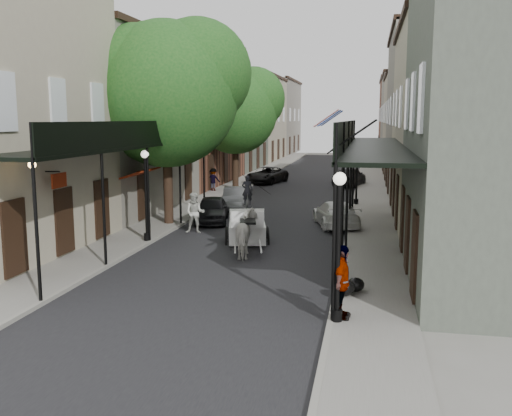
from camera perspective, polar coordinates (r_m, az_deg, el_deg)
The scene contains 24 objects.
ground at distance 17.16m, azimuth -5.51°, elevation -8.36°, with size 140.00×140.00×0.00m, color gray.
road at distance 36.36m, azimuth 3.56°, elevation 0.88°, with size 8.00×90.00×0.01m, color black.
sidewalk_left at distance 37.34m, azimuth -4.06°, elevation 1.17°, with size 2.20×90.00×0.12m, color gray.
sidewalk_right at distance 36.04m, azimuth 11.47°, elevation 0.74°, with size 2.20×90.00×0.12m, color gray.
building_row_left at distance 47.60m, azimuth -5.16°, elevation 9.10°, with size 5.00×80.00×10.50m, color #A8A086.
building_row_right at distance 45.84m, azimuth 16.20°, elevation 8.79°, with size 5.00×80.00×10.50m, color gray.
gallery_left at distance 24.62m, azimuth -11.72°, elevation 6.34°, with size 2.20×18.05×4.88m.
gallery_right at distance 22.69m, azimuth 11.32°, elevation 6.14°, with size 2.20×18.05×4.88m.
tree_near at distance 27.41m, azimuth -8.07°, elevation 11.77°, with size 7.31×6.80×9.63m.
tree_far at distance 40.87m, azimuth -1.55°, elevation 9.98°, with size 6.45×6.00×8.61m.
lamppost_right_near at distance 14.03m, azimuth 8.22°, elevation -3.68°, with size 0.32×0.32×3.71m.
lamppost_left at distance 23.62m, azimuth -10.95°, elevation 1.38°, with size 0.32×0.32×3.71m.
lamppost_right_far at distance 33.83m, azimuth 10.05°, elevation 3.64°, with size 0.32×0.32×3.71m.
horse at distance 21.15m, azimuth -0.81°, elevation -2.59°, with size 0.93×2.05×1.73m, color beige.
carriage at distance 23.76m, azimuth -0.90°, elevation -0.67°, with size 2.11×2.81×2.90m.
pedestrian_walking at distance 25.59m, azimuth -6.13°, elevation -0.50°, with size 0.89×0.69×1.83m, color beige.
pedestrian_sidewalk_left at distance 39.72m, azimuth -4.29°, elevation 2.86°, with size 1.01×0.58×1.56m, color gray.
pedestrian_sidewalk_right at distance 14.48m, azimuth 8.58°, elevation -7.33°, with size 1.10×0.46×1.88m, color gray.
car_left_near at distance 28.25m, azimuth -4.44°, elevation -0.14°, with size 1.52×3.78×1.29m, color black.
car_left_mid at distance 32.34m, azimuth -2.07°, elevation 0.98°, with size 1.31×3.75×1.24m, color #97989C.
car_left_far at distance 45.34m, azimuth 1.09°, elevation 3.31°, with size 2.13×4.61×1.28m, color black.
car_right_near at distance 27.29m, azimuth 8.01°, elevation -0.59°, with size 1.73×4.25×1.23m, color silver.
car_right_far at distance 43.85m, azimuth 9.31°, elevation 3.15°, with size 1.79×4.44×1.51m, color black.
trash_bags at distance 16.64m, azimuth 9.26°, elevation -7.73°, with size 0.85×1.00×0.50m.
Camera 1 is at (4.77, -15.68, 5.09)m, focal length 40.00 mm.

